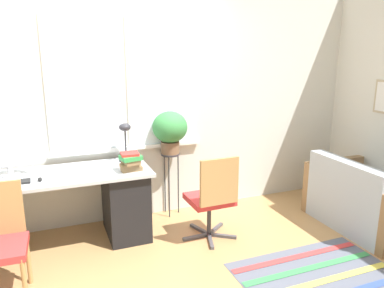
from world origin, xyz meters
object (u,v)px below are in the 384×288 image
object	(u,v)px
office_chair_swivel	(212,197)
plant_stand	(171,164)
monitor	(8,155)
couch_loveseat	(365,203)
potted_plant	(170,129)
desk_lamp	(125,134)
mouse	(40,179)
keyboard	(5,184)
book_stack	(131,161)

from	to	relation	value
office_chair_swivel	plant_stand	distance (m)	0.78
monitor	couch_loveseat	distance (m)	3.68
potted_plant	monitor	bearing A→B (deg)	-173.55
monitor	desk_lamp	world-z (taller)	desk_lamp
monitor	potted_plant	world-z (taller)	potted_plant
mouse	keyboard	bearing A→B (deg)	177.02
book_stack	couch_loveseat	xyz separation A→B (m)	(2.43, -0.62, -0.57)
keyboard	plant_stand	size ratio (longest dim) A/B	0.56
desk_lamp	book_stack	xyz separation A→B (m)	(-0.03, -0.36, -0.19)
monitor	keyboard	xyz separation A→B (m)	(-0.03, -0.24, -0.20)
keyboard	mouse	bearing A→B (deg)	-2.98
plant_stand	potted_plant	size ratio (longest dim) A/B	1.55
book_stack	potted_plant	distance (m)	0.74
desk_lamp	office_chair_swivel	world-z (taller)	desk_lamp
monitor	office_chair_swivel	size ratio (longest dim) A/B	0.46
mouse	office_chair_swivel	bearing A→B (deg)	-10.76
monitor	book_stack	bearing A→B (deg)	-14.00
desk_lamp	plant_stand	world-z (taller)	desk_lamp
keyboard	desk_lamp	distance (m)	1.23
plant_stand	monitor	bearing A→B (deg)	-173.55
keyboard	potted_plant	size ratio (longest dim) A/B	0.87
mouse	book_stack	xyz separation A→B (m)	(0.83, -0.02, 0.08)
office_chair_swivel	plant_stand	bearing A→B (deg)	-76.33
desk_lamp	couch_loveseat	xyz separation A→B (m)	(2.39, -0.99, -0.76)
mouse	plant_stand	xyz separation A→B (m)	(1.38, 0.44, -0.14)
desk_lamp	couch_loveseat	distance (m)	2.70
couch_loveseat	plant_stand	distance (m)	2.19
keyboard	desk_lamp	world-z (taller)	desk_lamp
monitor	office_chair_swivel	distance (m)	1.97
plant_stand	office_chair_swivel	bearing A→B (deg)	-75.32
book_stack	office_chair_swivel	bearing A→B (deg)	-20.73
office_chair_swivel	keyboard	bearing A→B (deg)	-10.59
desk_lamp	potted_plant	world-z (taller)	potted_plant
monitor	mouse	xyz separation A→B (m)	(0.26, -0.25, -0.19)
couch_loveseat	plant_stand	world-z (taller)	couch_loveseat
office_chair_swivel	potted_plant	world-z (taller)	potted_plant
keyboard	plant_stand	world-z (taller)	keyboard
potted_plant	book_stack	bearing A→B (deg)	-140.66
desk_lamp	monitor	bearing A→B (deg)	-175.17
book_stack	plant_stand	bearing A→B (deg)	39.34
monitor	plant_stand	bearing A→B (deg)	6.45
monitor	keyboard	distance (m)	0.31
book_stack	office_chair_swivel	xyz separation A→B (m)	(0.75, -0.28, -0.38)
mouse	office_chair_swivel	xyz separation A→B (m)	(1.58, -0.30, -0.29)
keyboard	couch_loveseat	distance (m)	3.63
keyboard	office_chair_swivel	distance (m)	1.91
mouse	plant_stand	bearing A→B (deg)	17.63
monitor	book_stack	size ratio (longest dim) A/B	1.91
mouse	desk_lamp	distance (m)	0.97
mouse	desk_lamp	xyz separation A→B (m)	(0.86, 0.35, 0.27)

